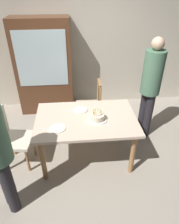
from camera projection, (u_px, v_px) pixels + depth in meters
name	position (u px, v px, depth m)	size (l,w,h in m)	color
ground	(86.00, 156.00, 3.39)	(6.40, 6.40, 0.00)	#9E9384
back_wall	(79.00, 46.00, 4.23)	(6.40, 0.10, 2.60)	beige
dining_table	(86.00, 123.00, 3.03)	(1.46, 0.97, 0.76)	beige
birthday_cake	(97.00, 117.00, 2.92)	(0.28, 0.28, 0.16)	silver
plate_near_celebrant	(58.00, 128.00, 2.76)	(0.22, 0.22, 0.01)	silver
plate_far_side	(80.00, 110.00, 3.15)	(0.22, 0.22, 0.01)	silver
fork_near_celebrant	(46.00, 129.00, 2.76)	(0.18, 0.02, 0.01)	silver
fork_far_side	(70.00, 111.00, 3.14)	(0.18, 0.02, 0.01)	silver
fork_near_guest	(107.00, 125.00, 2.83)	(0.18, 0.02, 0.01)	silver
chair_spindle_back	(90.00, 106.00, 3.83)	(0.45, 0.45, 0.95)	tan
chair_upholstered	(10.00, 136.00, 3.00)	(0.50, 0.50, 0.95)	beige
person_guest	(151.00, 84.00, 3.36)	(0.32, 0.32, 1.76)	#262328
china_cabinet	(44.00, 68.00, 4.12)	(1.10, 0.45, 1.90)	#56331E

